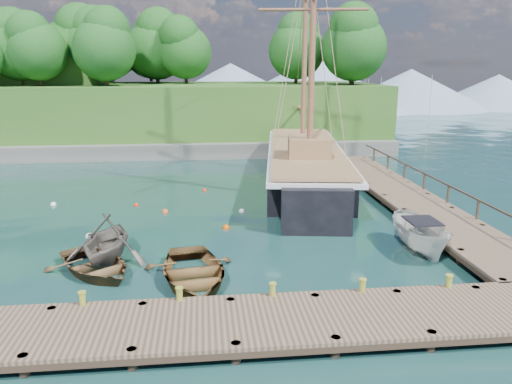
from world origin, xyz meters
TOP-DOWN VIEW (x-y plane):
  - ground at (0.00, 0.00)m, footprint 160.00×160.00m
  - dock_near at (2.00, -6.50)m, footprint 20.00×3.20m
  - dock_east at (11.50, 7.00)m, footprint 3.20×24.00m
  - bollard_0 at (-4.00, -5.10)m, footprint 0.26×0.26m
  - bollard_1 at (-1.00, -5.10)m, footprint 0.26×0.26m
  - bollard_2 at (2.00, -5.10)m, footprint 0.26×0.26m
  - bollard_3 at (5.00, -5.10)m, footprint 0.26×0.26m
  - bollard_4 at (8.00, -5.10)m, footprint 0.26×0.26m
  - rowboat_0 at (-4.42, -1.20)m, footprint 4.97×5.22m
  - rowboat_1 at (-4.20, 0.00)m, footprint 3.90×4.38m
  - rowboat_2 at (-0.62, -2.48)m, footprint 4.13×5.33m
  - cabin_boat_white at (9.10, -0.42)m, footprint 1.69×4.33m
  - schooner at (6.61, 12.26)m, footprint 7.65×26.90m
  - mooring_buoy_0 at (-5.58, 3.10)m, footprint 0.35×0.35m
  - mooring_buoy_1 at (-2.29, 6.75)m, footprint 0.36×0.36m
  - mooring_buoy_2 at (0.90, 3.69)m, footprint 0.35×0.35m
  - mooring_buoy_3 at (1.90, 6.43)m, footprint 0.32×0.32m
  - mooring_buoy_4 at (-4.04, 8.28)m, footprint 0.28×0.28m
  - mooring_buoy_5 at (-0.11, 11.36)m, footprint 0.28×0.28m
  - mooring_buoy_6 at (-8.82, 8.92)m, footprint 0.34×0.34m
  - headland at (-12.88, 31.36)m, footprint 51.00×19.31m
  - distant_ridge at (4.30, 70.00)m, footprint 117.00×40.00m

SIDE VIEW (x-z plane):
  - ground at x=0.00m, z-range 0.00..0.00m
  - bollard_0 at x=-4.00m, z-range -0.23..0.23m
  - bollard_1 at x=-1.00m, z-range -0.23..0.23m
  - bollard_2 at x=2.00m, z-range -0.23..0.23m
  - bollard_3 at x=5.00m, z-range -0.23..0.23m
  - bollard_4 at x=8.00m, z-range -0.23..0.23m
  - rowboat_0 at x=-4.42m, z-range -0.44..0.44m
  - rowboat_1 at x=-4.20m, z-range -1.05..1.05m
  - rowboat_2 at x=-0.62m, z-range -0.51..0.51m
  - cabin_boat_white at x=9.10m, z-range -0.83..0.83m
  - mooring_buoy_0 at x=-5.58m, z-range -0.17..0.17m
  - mooring_buoy_1 at x=-2.29m, z-range -0.18..0.18m
  - mooring_buoy_2 at x=0.90m, z-range -0.18..0.18m
  - mooring_buoy_3 at x=1.90m, z-range -0.16..0.16m
  - mooring_buoy_4 at x=-4.04m, z-range -0.14..0.14m
  - mooring_buoy_5 at x=-0.11m, z-range -0.14..0.14m
  - mooring_buoy_6 at x=-8.82m, z-range -0.17..0.17m
  - dock_near at x=2.00m, z-range -0.12..0.98m
  - dock_east at x=11.50m, z-range -0.12..0.98m
  - schooner at x=6.61m, z-range -8.74..10.92m
  - distant_ridge at x=4.30m, z-range -0.65..9.35m
  - headland at x=-12.88m, z-range -0.91..11.99m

